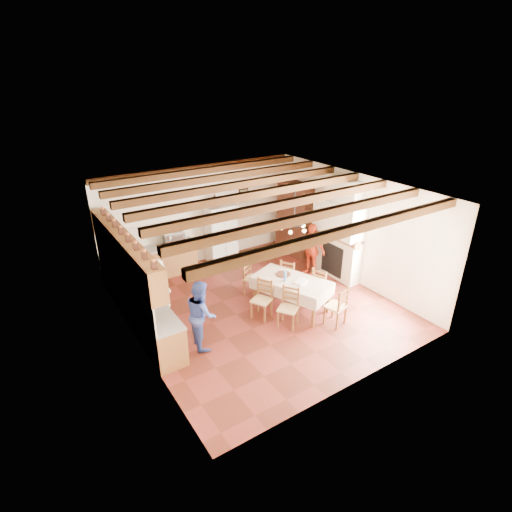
{
  "coord_description": "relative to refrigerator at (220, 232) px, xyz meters",
  "views": [
    {
      "loc": [
        -4.75,
        -7.13,
        5.35
      ],
      "look_at": [
        0.1,
        0.3,
        1.25
      ],
      "focal_mm": 28.0,
      "sensor_mm": 36.0,
      "label": 1
    }
  ],
  "objects": [
    {
      "name": "chair_end_far",
      "position": [
        -0.34,
        -2.41,
        -0.4
      ],
      "size": [
        0.56,
        0.56,
        0.96
      ],
      "primitive_type": null,
      "rotation": [
        0.0,
        0.0,
        0.52
      ],
      "color": "brown",
      "rests_on": "floor"
    },
    {
      "name": "wall_left",
      "position": [
        -3.56,
        -3.02,
        0.62
      ],
      "size": [
        0.02,
        6.5,
        3.0
      ],
      "primitive_type": "cube",
      "color": "#EFE3CA",
      "rests_on": "ground"
    },
    {
      "name": "chair_right_far",
      "position": [
        0.53,
        -2.82,
        -0.4
      ],
      "size": [
        0.56,
        0.56,
        0.96
      ],
      "primitive_type": null,
      "rotation": [
        0.0,
        0.0,
        2.09
      ],
      "color": "brown",
      "rests_on": "floor"
    },
    {
      "name": "refrigerator",
      "position": [
        0.0,
        0.0,
        0.0
      ],
      "size": [
        0.89,
        0.74,
        1.77
      ],
      "primitive_type": "cube",
      "rotation": [
        0.0,
        0.0,
        -0.01
      ],
      "color": "white",
      "rests_on": "floor"
    },
    {
      "name": "wall_picture",
      "position": [
        1.0,
        0.21,
        0.97
      ],
      "size": [
        0.34,
        0.03,
        0.42
      ],
      "primitive_type": "cube",
      "color": "black",
      "rests_on": "ground"
    },
    {
      "name": "backsplash_back",
      "position": [
        -2.1,
        0.21,
        0.32
      ],
      "size": [
        2.3,
        0.03,
        0.6
      ],
      "primitive_type": "cube",
      "color": "beige",
      "rests_on": "ground"
    },
    {
      "name": "backsplash_left",
      "position": [
        -3.54,
        -1.97,
        0.32
      ],
      "size": [
        0.03,
        4.3,
        0.6
      ],
      "primitive_type": "cube",
      "color": "beige",
      "rests_on": "ground"
    },
    {
      "name": "chandelier",
      "position": [
        0.05,
        -3.52,
        1.37
      ],
      "size": [
        0.47,
        0.47,
        0.03
      ],
      "primitive_type": "torus",
      "color": "black",
      "rests_on": "ground"
    },
    {
      "name": "chair_right_near",
      "position": [
        0.91,
        -3.68,
        -0.4
      ],
      "size": [
        0.51,
        0.52,
        0.96
      ],
      "primitive_type": null,
      "rotation": [
        0.0,
        0.0,
        1.87
      ],
      "color": "brown",
      "rests_on": "floor"
    },
    {
      "name": "ceiling",
      "position": [
        -0.55,
        -3.02,
        2.13
      ],
      "size": [
        6.0,
        6.5,
        0.02
      ],
      "primitive_type": "cube",
      "color": "white",
      "rests_on": "ground"
    },
    {
      "name": "person_man",
      "position": [
        -2.94,
        -2.78,
        0.03
      ],
      "size": [
        0.44,
        0.67,
        1.84
      ],
      "primitive_type": "imported",
      "rotation": [
        0.0,
        0.0,
        1.56
      ],
      "color": "silver",
      "rests_on": "floor"
    },
    {
      "name": "chair_left_near",
      "position": [
        -0.47,
        -4.08,
        -0.4
      ],
      "size": [
        0.57,
        0.57,
        0.96
      ],
      "primitive_type": null,
      "rotation": [
        0.0,
        0.0,
        -0.97
      ],
      "color": "brown",
      "rests_on": "floor"
    },
    {
      "name": "floor",
      "position": [
        -0.55,
        -3.02,
        -0.89
      ],
      "size": [
        6.0,
        6.5,
        0.02
      ],
      "primitive_type": "cube",
      "color": "#521E14",
      "rests_on": "ground"
    },
    {
      "name": "chair_end_near",
      "position": [
        0.51,
        -4.6,
        -0.4
      ],
      "size": [
        0.51,
        0.49,
        0.96
      ],
      "primitive_type": null,
      "rotation": [
        0.0,
        0.0,
        3.4
      ],
      "color": "brown",
      "rests_on": "floor"
    },
    {
      "name": "dining_table",
      "position": [
        0.05,
        -3.52,
        -0.16
      ],
      "size": [
        1.55,
        2.06,
        0.81
      ],
      "rotation": [
        0.0,
        0.0,
        0.37
      ],
      "color": "beige",
      "rests_on": "floor"
    },
    {
      "name": "hutch",
      "position": [
        2.2,
        -0.9,
        0.27
      ],
      "size": [
        0.66,
        1.32,
        2.32
      ],
      "primitive_type": null,
      "rotation": [
        0.0,
        0.0,
        0.1
      ],
      "color": "#3B1A12",
      "rests_on": "floor"
    },
    {
      "name": "wall_back",
      "position": [
        -0.55,
        0.24,
        0.62
      ],
      "size": [
        6.0,
        0.02,
        3.0
      ],
      "primitive_type": "cube",
      "color": "#EFE3CA",
      "rests_on": "ground"
    },
    {
      "name": "lower_cabinets_left",
      "position": [
        -3.25,
        -1.97,
        -0.45
      ],
      "size": [
        0.6,
        4.3,
        0.86
      ],
      "primitive_type": "cube",
      "color": "brown",
      "rests_on": "ground"
    },
    {
      "name": "fireplace",
      "position": [
        2.17,
        -2.82,
        0.52
      ],
      "size": [
        0.56,
        1.6,
        2.8
      ],
      "primitive_type": null,
      "color": "beige",
      "rests_on": "ground"
    },
    {
      "name": "person_woman_blue",
      "position": [
        -2.4,
        -3.62,
        -0.12
      ],
      "size": [
        0.71,
        0.83,
        1.52
      ],
      "primitive_type": "imported",
      "rotation": [
        0.0,
        0.0,
        1.38
      ],
      "color": "#364AA0",
      "rests_on": "floor"
    },
    {
      "name": "person_woman_red",
      "position": [
        1.67,
        -2.34,
        -0.11
      ],
      "size": [
        0.58,
        0.97,
        1.55
      ],
      "primitive_type": "imported",
      "rotation": [
        0.0,
        0.0,
        -1.33
      ],
      "color": "red",
      "rests_on": "floor"
    },
    {
      "name": "microwave",
      "position": [
        -1.51,
        -0.07,
        0.17
      ],
      "size": [
        0.61,
        0.45,
        0.31
      ],
      "primitive_type": "imported",
      "rotation": [
        0.0,
        0.0,
        -0.14
      ],
      "color": "silver",
      "rests_on": "countertop_back"
    },
    {
      "name": "ceiling_beams",
      "position": [
        -0.55,
        -3.02,
        2.03
      ],
      "size": [
        6.0,
        6.3,
        0.16
      ],
      "primitive_type": null,
      "color": "#38200D",
      "rests_on": "ground"
    },
    {
      "name": "lower_cabinets_back",
      "position": [
        -2.1,
        -0.07,
        -0.45
      ],
      "size": [
        2.3,
        0.6,
        0.86
      ],
      "primitive_type": "cube",
      "color": "brown",
      "rests_on": "ground"
    },
    {
      "name": "countertop_left",
      "position": [
        -3.25,
        -1.97,
        -0.0
      ],
      "size": [
        0.62,
        4.3,
        0.04
      ],
      "primitive_type": "cube",
      "color": "slate",
      "rests_on": "lower_cabinets_left"
    },
    {
      "name": "upper_cabinets",
      "position": [
        -3.38,
        -1.97,
        0.97
      ],
      "size": [
        0.35,
        4.2,
        0.7
      ],
      "primitive_type": "cube",
      "color": "brown",
      "rests_on": "ground"
    },
    {
      "name": "wall_right",
      "position": [
        2.46,
        -3.02,
        0.62
      ],
      "size": [
        0.02,
        6.5,
        3.0
      ],
      "primitive_type": "cube",
      "color": "#EFE3CA",
      "rests_on": "ground"
    },
    {
      "name": "fridge_vase",
      "position": [
        -0.12,
        0.0,
        1.05
      ],
      "size": [
        0.38,
        0.38,
        0.33
      ],
      "primitive_type": "imported",
      "rotation": [
        0.0,
        0.0,
        -0.21
      ],
      "color": "#3B1A12",
      "rests_on": "refrigerator"
    },
    {
      "name": "wall_front",
      "position": [
        -0.55,
        -6.28,
        0.62
      ],
      "size": [
        6.0,
        0.02,
        3.0
      ],
      "primitive_type": "cube",
      "color": "#EFE3CA",
      "rests_on": "ground"
    },
    {
      "name": "countertop_back",
      "position": [
        -2.1,
        -0.07,
        -0.0
      ],
      "size": [
        2.34,
        0.62,
        0.04
      ],
      "primitive_type": "cube",
      "color": "slate",
      "rests_on": "lower_cabinets_back"
    },
    {
      "name": "chair_left_far",
      "position": [
        -0.77,
        -3.44,
        -0.4
      ],
      "size": [
        0.55,
        0.56,
        0.96
      ],
      "primitive_type": null,
      "rotation": [
        0.0,
        0.0,
        -1.08
      ],
      "color": "brown",
      "rests_on": "floor"
    }
  ]
}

